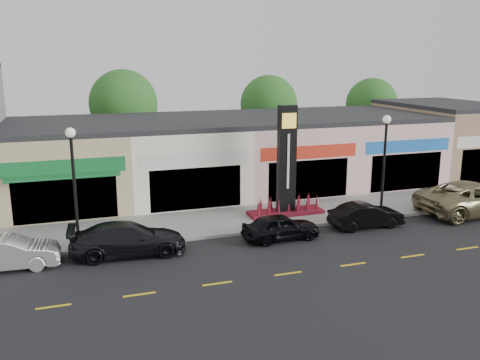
{
  "coord_description": "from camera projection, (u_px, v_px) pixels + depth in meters",
  "views": [
    {
      "loc": [
        -7.94,
        -20.6,
        8.45
      ],
      "look_at": [
        0.27,
        4.0,
        2.33
      ],
      "focal_mm": 38.0,
      "sensor_mm": 36.0,
      "label": 1
    }
  ],
  "objects": [
    {
      "name": "car_dark_sedan",
      "position": [
        128.0,
        239.0,
        22.49
      ],
      "size": [
        2.4,
        5.2,
        1.47
      ],
      "primitive_type": "imported",
      "rotation": [
        0.0,
        0.0,
        1.5
      ],
      "color": "black",
      "rests_on": "ground"
    },
    {
      "name": "lamp_west_near",
      "position": [
        74.0,
        176.0,
        22.45
      ],
      "size": [
        0.44,
        0.44,
        5.47
      ],
      "color": "black",
      "rests_on": "sidewalk"
    },
    {
      "name": "shop_pink_e",
      "position": [
        365.0,
        145.0,
        37.3
      ],
      "size": [
        7.0,
        10.01,
        4.8
      ],
      "color": "beige",
      "rests_on": "ground"
    },
    {
      "name": "shop_tan",
      "position": [
        444.0,
        137.0,
        39.4
      ],
      "size": [
        7.0,
        10.01,
        5.3
      ],
      "color": "#8B6F50",
      "rests_on": "ground"
    },
    {
      "name": "car_white_van",
      "position": [
        6.0,
        253.0,
        20.95
      ],
      "size": [
        1.67,
        4.33,
        1.41
      ],
      "primitive_type": "imported",
      "rotation": [
        0.0,
        0.0,
        1.53
      ],
      "color": "white",
      "rests_on": "ground"
    },
    {
      "name": "curb",
      "position": [
        247.0,
        233.0,
        25.32
      ],
      "size": [
        52.0,
        0.2,
        0.15
      ],
      "primitive_type": "cube",
      "color": "gray",
      "rests_on": "ground"
    },
    {
      "name": "shop_pink_w",
      "position": [
        277.0,
        150.0,
        35.14
      ],
      "size": [
        7.0,
        10.01,
        4.8
      ],
      "color": "beige",
      "rests_on": "ground"
    },
    {
      "name": "ground",
      "position": [
        262.0,
        248.0,
        23.4
      ],
      "size": [
        120.0,
        120.0,
        0.0
      ],
      "primitive_type": "plane",
      "color": "black",
      "rests_on": "ground"
    },
    {
      "name": "tree_rear_west",
      "position": [
        124.0,
        104.0,
        38.97
      ],
      "size": [
        5.2,
        5.2,
        7.83
      ],
      "color": "#382619",
      "rests_on": "ground"
    },
    {
      "name": "car_black_sedan",
      "position": [
        281.0,
        227.0,
        24.42
      ],
      "size": [
        1.62,
        3.79,
        1.28
      ],
      "primitive_type": "imported",
      "rotation": [
        0.0,
        0.0,
        1.6
      ],
      "color": "black",
      "rests_on": "ground"
    },
    {
      "name": "car_black_conv",
      "position": [
        366.0,
        215.0,
        26.25
      ],
      "size": [
        1.38,
        3.9,
        1.28
      ],
      "primitive_type": "imported",
      "rotation": [
        0.0,
        0.0,
        1.56
      ],
      "color": "black",
      "rests_on": "ground"
    },
    {
      "name": "pylon_sign",
      "position": [
        286.0,
        177.0,
        27.68
      ],
      "size": [
        4.2,
        1.3,
        6.0
      ],
      "color": "#590F13",
      "rests_on": "sidewalk"
    },
    {
      "name": "tree_rear_mid",
      "position": [
        269.0,
        104.0,
        42.75
      ],
      "size": [
        4.8,
        4.8,
        7.29
      ],
      "color": "#382619",
      "rests_on": "ground"
    },
    {
      "name": "tree_rear_east",
      "position": [
        372.0,
        104.0,
        45.89
      ],
      "size": [
        4.6,
        4.6,
        6.94
      ],
      "color": "#382619",
      "rests_on": "ground"
    },
    {
      "name": "sidewalk",
      "position": [
        233.0,
        220.0,
        27.4
      ],
      "size": [
        52.0,
        4.3,
        0.15
      ],
      "primitive_type": "cube",
      "color": "gray",
      "rests_on": "ground"
    },
    {
      "name": "shop_cream",
      "position": [
        178.0,
        156.0,
        32.98
      ],
      "size": [
        7.0,
        10.01,
        4.8
      ],
      "color": "white",
      "rests_on": "ground"
    },
    {
      "name": "car_gold_suv",
      "position": [
        474.0,
        198.0,
        28.49
      ],
      "size": [
        3.08,
        6.66,
        1.85
      ],
      "primitive_type": "imported",
      "rotation": [
        0.0,
        0.0,
        1.57
      ],
      "color": "#887E56",
      "rests_on": "ground"
    },
    {
      "name": "shop_beige",
      "position": [
        64.0,
        163.0,
        30.81
      ],
      "size": [
        7.0,
        10.85,
        4.8
      ],
      "color": "tan",
      "rests_on": "ground"
    },
    {
      "name": "lamp_east_near",
      "position": [
        385.0,
        155.0,
        27.38
      ],
      "size": [
        0.44,
        0.44,
        5.47
      ],
      "color": "black",
      "rests_on": "sidewalk"
    }
  ]
}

